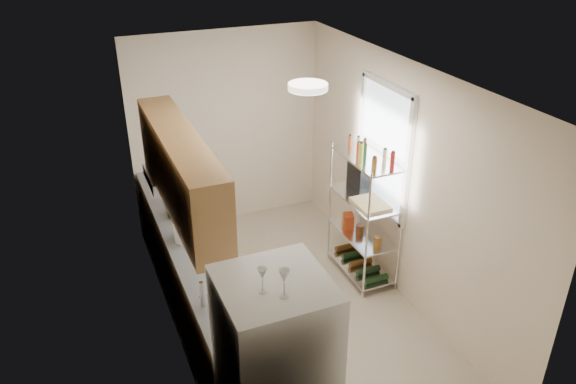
{
  "coord_description": "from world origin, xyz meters",
  "views": [
    {
      "loc": [
        -1.93,
        -4.46,
        3.94
      ],
      "look_at": [
        0.05,
        0.25,
        1.3
      ],
      "focal_mm": 35.0,
      "sensor_mm": 36.0,
      "label": 1
    }
  ],
  "objects_px": {
    "espresso_machine": "(360,173)",
    "refrigerator": "(276,382)",
    "rice_cooker": "(186,231)",
    "frying_pan_large": "(181,212)",
    "cutting_board": "(370,204)"
  },
  "relations": [
    {
      "from": "espresso_machine",
      "to": "refrigerator",
      "type": "bearing_deg",
      "value": -138.18
    },
    {
      "from": "rice_cooker",
      "to": "espresso_machine",
      "type": "height_order",
      "value": "espresso_machine"
    },
    {
      "from": "frying_pan_large",
      "to": "espresso_machine",
      "type": "distance_m",
      "value": 2.08
    },
    {
      "from": "frying_pan_large",
      "to": "cutting_board",
      "type": "height_order",
      "value": "cutting_board"
    },
    {
      "from": "cutting_board",
      "to": "espresso_machine",
      "type": "height_order",
      "value": "espresso_machine"
    },
    {
      "from": "espresso_machine",
      "to": "rice_cooker",
      "type": "bearing_deg",
      "value": 178.48
    },
    {
      "from": "refrigerator",
      "to": "rice_cooker",
      "type": "xyz_separation_m",
      "value": [
        -0.14,
        2.1,
        0.12
      ]
    },
    {
      "from": "espresso_machine",
      "to": "cutting_board",
      "type": "bearing_deg",
      "value": -112.97
    },
    {
      "from": "refrigerator",
      "to": "rice_cooker",
      "type": "bearing_deg",
      "value": 93.68
    },
    {
      "from": "rice_cooker",
      "to": "refrigerator",
      "type": "bearing_deg",
      "value": -86.32
    },
    {
      "from": "cutting_board",
      "to": "rice_cooker",
      "type": "bearing_deg",
      "value": 172.71
    },
    {
      "from": "refrigerator",
      "to": "frying_pan_large",
      "type": "height_order",
      "value": "refrigerator"
    },
    {
      "from": "rice_cooker",
      "to": "cutting_board",
      "type": "bearing_deg",
      "value": -7.29
    },
    {
      "from": "rice_cooker",
      "to": "cutting_board",
      "type": "xyz_separation_m",
      "value": [
        1.98,
        -0.25,
        0.03
      ]
    },
    {
      "from": "espresso_machine",
      "to": "frying_pan_large",
      "type": "bearing_deg",
      "value": 163.53
    }
  ]
}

